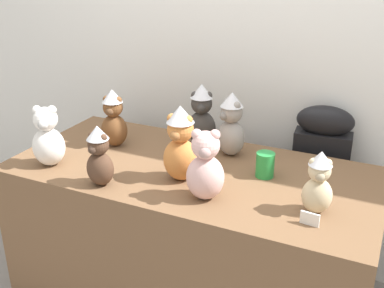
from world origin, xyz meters
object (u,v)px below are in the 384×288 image
object	(u,v)px
teddy_bear_ash	(231,125)
teddy_bear_chestnut	(114,119)
teddy_bear_snow	(48,138)
instrument_case	(317,194)
teddy_bear_cocoa	(99,157)
teddy_bear_ginger	(180,144)
party_cup_green	(265,165)
teddy_bear_charcoal	(202,116)
teddy_bear_blush	(205,167)
display_table	(192,241)
teddy_bear_sand	(318,183)

from	to	relation	value
teddy_bear_ash	teddy_bear_chestnut	world-z (taller)	teddy_bear_ash
teddy_bear_snow	instrument_case	bearing A→B (deg)	8.28
teddy_bear_cocoa	teddy_bear_snow	bearing A→B (deg)	172.36
teddy_bear_ginger	teddy_bear_snow	bearing A→B (deg)	-175.52
teddy_bear_chestnut	party_cup_green	bearing A→B (deg)	-12.19
teddy_bear_cocoa	party_cup_green	xyz separation A→B (m)	(0.60, 0.36, -0.07)
party_cup_green	teddy_bear_chestnut	bearing A→B (deg)	179.15
teddy_bear_ginger	party_cup_green	size ratio (longest dim) A/B	3.02
teddy_bear_charcoal	party_cup_green	bearing A→B (deg)	-48.32
teddy_bear_snow	teddy_bear_ash	bearing A→B (deg)	6.33
instrument_case	teddy_bear_blush	distance (m)	0.91
display_table	teddy_bear_charcoal	xyz separation A→B (m)	(-0.08, 0.27, 0.54)
display_table	teddy_bear_blush	size ratio (longest dim) A/B	5.63
teddy_bear_chestnut	teddy_bear_snow	world-z (taller)	teddy_bear_chestnut
teddy_bear_chestnut	teddy_bear_charcoal	distance (m)	0.43
teddy_bear_ash	teddy_bear_sand	bearing A→B (deg)	-6.82
teddy_bear_sand	instrument_case	bearing A→B (deg)	83.81
instrument_case	teddy_bear_charcoal	distance (m)	0.75
teddy_bear_cocoa	teddy_bear_ginger	bearing A→B (deg)	36.79
teddy_bear_ash	teddy_bear_snow	world-z (taller)	teddy_bear_ash
teddy_bear_sand	teddy_bear_snow	world-z (taller)	teddy_bear_snow
teddy_bear_snow	display_table	bearing A→B (deg)	-5.18
teddy_bear_sand	teddy_bear_cocoa	distance (m)	0.87
teddy_bear_ash	teddy_bear_cocoa	world-z (taller)	teddy_bear_ash
teddy_bear_ash	teddy_bear_chestnut	bearing A→B (deg)	-135.74
instrument_case	teddy_bear_ginger	bearing A→B (deg)	-132.78
teddy_bear_cocoa	teddy_bear_snow	world-z (taller)	teddy_bear_snow
teddy_bear_sand	teddy_bear_cocoa	xyz separation A→B (m)	(-0.86, -0.16, 0.01)
teddy_bear_ginger	party_cup_green	world-z (taller)	teddy_bear_ginger
teddy_bear_chestnut	party_cup_green	world-z (taller)	teddy_bear_chestnut
teddy_bear_ash	teddy_bear_chestnut	xyz separation A→B (m)	(-0.56, -0.14, -0.01)
teddy_bear_sand	party_cup_green	distance (m)	0.34
teddy_bear_ash	teddy_bear_blush	bearing A→B (deg)	-52.10
teddy_bear_chestnut	teddy_bear_cocoa	world-z (taller)	teddy_bear_chestnut
teddy_bear_sand	teddy_bear_snow	xyz separation A→B (m)	(-1.18, -0.10, 0.01)
teddy_bear_chestnut	teddy_bear_cocoa	size ratio (longest dim) A/B	1.11
teddy_bear_ginger	party_cup_green	xyz separation A→B (m)	(0.32, 0.18, -0.11)
teddy_bear_ash	teddy_bear_sand	distance (m)	0.60
display_table	teddy_bear_sand	xyz separation A→B (m)	(0.58, -0.14, 0.51)
teddy_bear_ginger	teddy_bear_ash	bearing A→B (deg)	65.64
teddy_bear_cocoa	teddy_bear_charcoal	world-z (taller)	teddy_bear_charcoal
teddy_bear_charcoal	teddy_bear_blush	xyz separation A→B (m)	(0.24, -0.49, -0.02)
teddy_bear_chestnut	teddy_bear_cocoa	distance (m)	0.42
teddy_bear_sand	teddy_bear_charcoal	xyz separation A→B (m)	(-0.65, 0.41, 0.03)
teddy_bear_ash	teddy_bear_sand	world-z (taller)	teddy_bear_ash
instrument_case	teddy_bear_ash	distance (m)	0.65
party_cup_green	display_table	bearing A→B (deg)	-168.40
teddy_bear_ginger	teddy_bear_charcoal	xyz separation A→B (m)	(-0.07, 0.38, -0.01)
teddy_bear_cocoa	teddy_bear_charcoal	size ratio (longest dim) A/B	0.84
instrument_case	teddy_bear_snow	bearing A→B (deg)	-150.46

